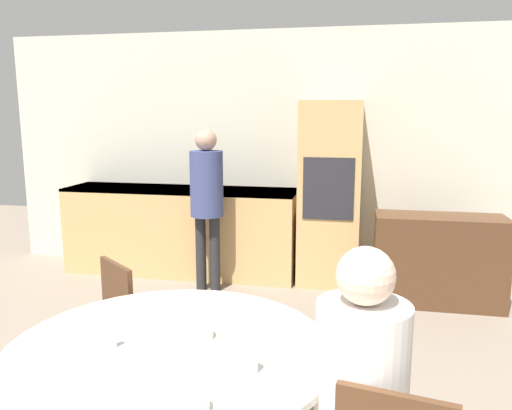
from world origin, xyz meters
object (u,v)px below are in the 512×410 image
(oven_unit, at_px, (330,194))
(sideboard, at_px, (438,260))
(dining_table, at_px, (171,389))
(bowl_near, at_px, (189,406))
(cup, at_px, (248,361))
(person_standing, at_px, (207,192))
(bowl_centre, at_px, (197,333))
(person_seated, at_px, (361,395))
(chair_far_left, at_px, (102,328))

(oven_unit, xyz_separation_m, sideboard, (1.02, -0.44, -0.51))
(dining_table, bearing_deg, oven_unit, 81.22)
(sideboard, xyz_separation_m, bowl_near, (-1.28, -3.20, 0.37))
(sideboard, distance_m, bowl_near, 3.47)
(sideboard, relative_size, cup, 12.12)
(person_standing, relative_size, bowl_near, 11.59)
(cup, bearing_deg, bowl_centre, 139.00)
(sideboard, relative_size, bowl_near, 8.32)
(person_seated, height_order, cup, person_seated)
(sideboard, xyz_separation_m, person_seated, (-0.72, -2.95, 0.33))
(person_seated, distance_m, bowl_near, 0.61)
(cup, bearing_deg, person_seated, -4.47)
(person_seated, height_order, person_standing, person_standing)
(sideboard, distance_m, person_standing, 2.24)
(person_standing, bearing_deg, bowl_centre, -74.14)
(sideboard, distance_m, person_seated, 3.06)
(person_seated, height_order, bowl_near, person_seated)
(bowl_near, xyz_separation_m, bowl_centre, (-0.15, 0.53, -0.00))
(dining_table, distance_m, person_standing, 2.81)
(chair_far_left, bearing_deg, sideboard, 83.22)
(oven_unit, distance_m, bowl_near, 3.65)
(chair_far_left, xyz_separation_m, cup, (1.05, -0.81, 0.32))
(oven_unit, distance_m, person_standing, 1.25)
(sideboard, bearing_deg, person_standing, -178.12)
(person_standing, height_order, cup, person_standing)
(sideboard, bearing_deg, cup, -111.31)
(dining_table, bearing_deg, bowl_centre, 48.42)
(person_standing, bearing_deg, cup, -70.25)
(sideboard, height_order, dining_table, sideboard)
(sideboard, height_order, bowl_centre, sideboard)
(sideboard, xyz_separation_m, cup, (-1.14, -2.92, 0.40))
(oven_unit, distance_m, chair_far_left, 2.83)
(dining_table, relative_size, person_standing, 0.87)
(oven_unit, xyz_separation_m, person_seated, (0.29, -3.39, -0.18))
(person_seated, bearing_deg, oven_unit, 94.96)
(oven_unit, relative_size, person_seated, 1.45)
(oven_unit, height_order, person_seated, oven_unit)
(sideboard, distance_m, cup, 3.16)
(chair_far_left, xyz_separation_m, bowl_near, (0.91, -1.09, 0.29))
(person_standing, xyz_separation_m, bowl_centre, (0.74, -2.60, -0.20))
(sideboard, height_order, bowl_near, sideboard)
(person_seated, xyz_separation_m, person_standing, (-1.44, 2.88, 0.24))
(bowl_near, bearing_deg, person_seated, 24.21)
(person_seated, xyz_separation_m, bowl_near, (-0.55, -0.25, 0.04))
(chair_far_left, distance_m, cup, 1.37)
(chair_far_left, relative_size, bowl_near, 6.34)
(person_standing, bearing_deg, dining_table, -76.46)
(person_standing, xyz_separation_m, bowl_near, (0.88, -3.13, -0.20))
(person_seated, relative_size, cup, 13.61)
(sideboard, xyz_separation_m, dining_table, (-1.51, -2.77, 0.16))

